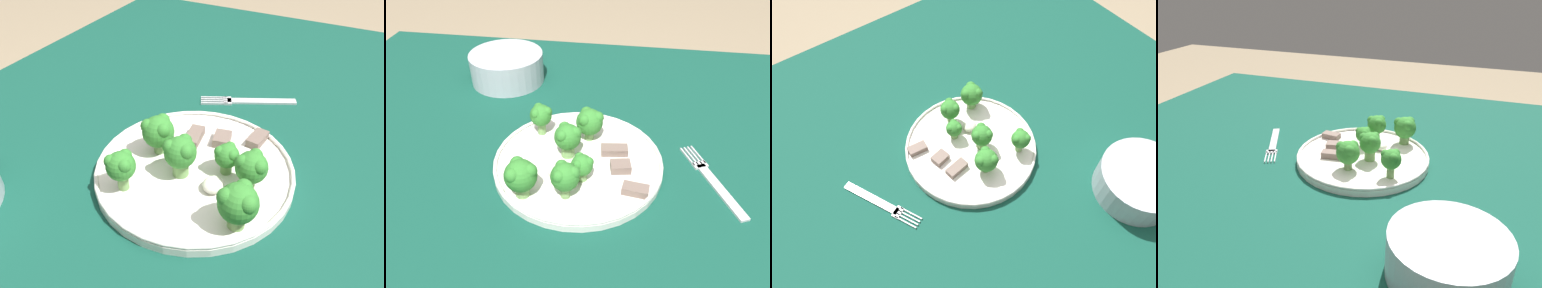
{
  "view_description": "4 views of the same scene",
  "coord_description": "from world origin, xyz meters",
  "views": [
    {
      "loc": [
        -0.39,
        -0.17,
        1.11
      ],
      "look_at": [
        -0.01,
        0.02,
        0.78
      ],
      "focal_mm": 35.0,
      "sensor_mm": 36.0,
      "label": 1
    },
    {
      "loc": [
        0.04,
        -0.46,
        1.16
      ],
      "look_at": [
        -0.04,
        -0.0,
        0.79
      ],
      "focal_mm": 35.0,
      "sensor_mm": 36.0,
      "label": 2
    },
    {
      "loc": [
        0.24,
        0.34,
        1.41
      ],
      "look_at": [
        -0.01,
        0.01,
        0.8
      ],
      "focal_mm": 35.0,
      "sensor_mm": 36.0,
      "label": 3
    },
    {
      "loc": [
        -0.25,
        0.66,
        1.12
      ],
      "look_at": [
        -0.01,
        0.01,
        0.78
      ],
      "focal_mm": 35.0,
      "sensor_mm": 36.0,
      "label": 4
    }
  ],
  "objects": [
    {
      "name": "broccoli_floret_mid_cluster",
      "position": [
        -0.04,
        -0.08,
        0.8
      ],
      "size": [
        0.04,
        0.04,
        0.06
      ],
      "color": "#709E56",
      "rests_on": "dinner_plate"
    },
    {
      "name": "broccoli_floret_near_rim_left",
      "position": [
        -0.11,
        -0.09,
        0.8
      ],
      "size": [
        0.05,
        0.05,
        0.06
      ],
      "color": "#709E56",
      "rests_on": "dinner_plate"
    },
    {
      "name": "broccoli_floret_back_left",
      "position": [
        -0.06,
        0.01,
        0.79
      ],
      "size": [
        0.04,
        0.04,
        0.06
      ],
      "color": "#709E56",
      "rests_on": "dinner_plate"
    },
    {
      "name": "broccoli_floret_center_back",
      "position": [
        -0.11,
        0.07,
        0.8
      ],
      "size": [
        0.04,
        0.04,
        0.06
      ],
      "color": "#709E56",
      "rests_on": "dinner_plate"
    },
    {
      "name": "meat_slice_rear_slice",
      "position": [
        0.06,
        -0.06,
        0.76
      ],
      "size": [
        0.04,
        0.03,
        0.01
      ],
      "color": "#756056",
      "rests_on": "dinner_plate"
    },
    {
      "name": "meat_slice_front_slice",
      "position": [
        0.03,
        -0.01,
        0.76
      ],
      "size": [
        0.04,
        0.03,
        0.01
      ],
      "color": "#756056",
      "rests_on": "dinner_plate"
    },
    {
      "name": "table",
      "position": [
        0.0,
        0.0,
        0.65
      ],
      "size": [
        1.28,
        1.01,
        0.75
      ],
      "color": "#114738",
      "rests_on": "ground_plane"
    },
    {
      "name": "dinner_plate",
      "position": [
        -0.04,
        0.0,
        0.75
      ],
      "size": [
        0.28,
        0.28,
        0.02
      ],
      "color": "white",
      "rests_on": "table"
    },
    {
      "name": "sauce_dollop",
      "position": [
        -0.06,
        -0.04,
        0.77
      ],
      "size": [
        0.03,
        0.03,
        0.02
      ],
      "color": "silver",
      "rests_on": "dinner_plate"
    },
    {
      "name": "broccoli_floret_center_left",
      "position": [
        -0.02,
        -0.04,
        0.79
      ],
      "size": [
        0.03,
        0.03,
        0.05
      ],
      "color": "#709E56",
      "rests_on": "dinner_plate"
    },
    {
      "name": "fork",
      "position": [
        0.18,
        -0.0,
        0.75
      ],
      "size": [
        0.09,
        0.16,
        0.0
      ],
      "color": "silver",
      "rests_on": "table"
    },
    {
      "name": "broccoli_floret_front_left",
      "position": [
        -0.03,
        0.06,
        0.79
      ],
      "size": [
        0.05,
        0.05,
        0.06
      ],
      "color": "#709E56",
      "rests_on": "dinner_plate"
    },
    {
      "name": "meat_slice_middle_slice",
      "position": [
        0.02,
        0.03,
        0.76
      ],
      "size": [
        0.05,
        0.03,
        0.01
      ],
      "color": "#756056",
      "rests_on": "dinner_plate"
    }
  ]
}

